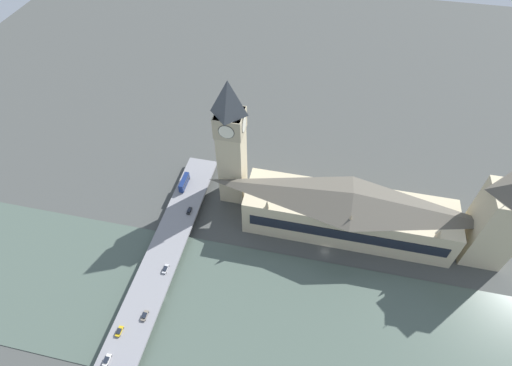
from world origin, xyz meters
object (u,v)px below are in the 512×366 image
Objects in this scene: double_decker_bus_lead at (184,182)px; clock_tower at (231,141)px; victoria_tower at (499,220)px; car_northbound_tail at (107,360)px; car_northbound_lead at (189,211)px; car_southbound_lead at (165,269)px; parliament_hall at (348,212)px; car_northbound_mid at (145,316)px; car_southbound_mid at (119,331)px; road_bridge at (148,291)px.

clock_tower is at bearing -81.29° from double_decker_bus_lead.
car_northbound_tail is at bearing 119.86° from victoria_tower.
victoria_tower is at bearing -95.13° from clock_tower.
car_northbound_lead is (-20.50, 18.30, -32.84)m from clock_tower.
double_decker_bus_lead is 2.41× the size of car_southbound_lead.
victoria_tower is at bearing -92.69° from double_decker_bus_lead.
clock_tower is 15.66× the size of car_southbound_lead.
car_northbound_mid is at bearing 129.89° from parliament_hall.
clock_tower reaches higher than car_northbound_mid.
car_northbound_mid is at bearing -174.11° from double_decker_bus_lead.
clock_tower is 42.82m from car_northbound_lead.
victoria_tower is 12.21× the size of car_northbound_lead.
car_southbound_lead is (22.59, -0.63, -0.02)m from car_northbound_mid.
parliament_hall is at bearing -83.17° from car_northbound_lead.
clock_tower is 6.49× the size of double_decker_bus_lead.
car_southbound_lead is 32.00m from car_southbound_mid.
car_southbound_mid is (-74.36, 149.57, -19.90)m from victoria_tower.
car_northbound_tail is 0.99× the size of car_southbound_lead.
road_bridge is at bearing -176.23° from double_decker_bus_lead.
car_northbound_lead is 56.57m from car_northbound_mid.
car_southbound_lead is at bearing -10.68° from car_northbound_tail.
car_northbound_tail reaches higher than car_southbound_mid.
double_decker_bus_lead reaches higher than car_northbound_mid.
road_bridge is 36.51× the size of car_northbound_lead.
car_southbound_lead is (-50.44, -8.16, -2.08)m from double_decker_bus_lead.
parliament_hall is 22.00× the size of car_northbound_lead.
car_northbound_mid is (-65.95, 78.90, -8.22)m from parliament_hall.
double_decker_bus_lead is at bearing 0.11° from car_northbound_tail.
double_decker_bus_lead reaches higher than car_northbound_tail.
clock_tower is at bearing 79.51° from parliament_hall.
parliament_hall is 65.85m from clock_tower.
parliament_hall is at bearing 90.05° from victoria_tower.
clock_tower reaches higher than victoria_tower.
car_southbound_lead is at bearing -170.80° from double_decker_bus_lead.
car_southbound_mid is (-8.35, 7.50, -0.02)m from car_northbound_mid.
car_southbound_lead is 1.06× the size of car_southbound_mid.
road_bridge is (-54.66, 82.36, -9.87)m from parliament_hall.
double_decker_bus_lead is 2.56× the size of car_southbound_mid.
road_bridge is 20.12m from car_southbound_mid.
road_bridge is (-54.72, 145.54, -21.53)m from victoria_tower.
car_northbound_lead is 0.99× the size of car_northbound_tail.
car_northbound_mid is (-66.01, 142.07, -19.88)m from victoria_tower.
car_northbound_tail is (-76.35, 7.91, 0.01)m from car_northbound_lead.
car_northbound_tail is at bearing -179.89° from double_decker_bus_lead.
double_decker_bus_lead is 2.43× the size of car_northbound_mid.
victoria_tower is at bearing -89.95° from parliament_hall.
double_decker_bus_lead is (61.74, 4.06, 3.71)m from road_bridge.
car_southbound_lead is (-43.36, 78.26, -8.24)m from parliament_hall.
car_northbound_tail is 43.12m from car_southbound_lead.
car_southbound_mid is at bearing 130.70° from parliament_hall.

